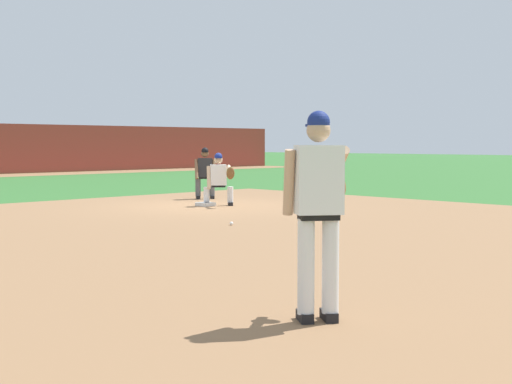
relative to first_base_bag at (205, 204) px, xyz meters
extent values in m
plane|color=#336B2D|center=(0.00, 0.00, -0.04)|extent=(160.00, 160.00, 0.00)
cube|color=#936B47|center=(-3.44, -4.81, -0.04)|extent=(18.00, 18.00, 0.01)
cube|color=white|center=(0.00, 0.00, 0.00)|extent=(0.38, 0.38, 0.09)
sphere|color=white|center=(-2.41, -3.60, -0.01)|extent=(0.07, 0.07, 0.07)
cube|color=black|center=(-6.95, -9.52, 0.00)|extent=(0.24, 0.28, 0.09)
cylinder|color=white|center=(-6.97, -9.55, 0.46)|extent=(0.15, 0.15, 0.84)
cube|color=black|center=(-6.77, -9.65, 0.00)|extent=(0.24, 0.28, 0.09)
cylinder|color=white|center=(-6.79, -9.68, 0.46)|extent=(0.15, 0.15, 0.84)
cube|color=black|center=(-6.88, -9.62, 0.90)|extent=(0.39, 0.36, 0.06)
cube|color=white|center=(-6.88, -9.62, 1.22)|extent=(0.46, 0.43, 0.60)
sphere|color=tan|center=(-6.87, -9.60, 1.65)|extent=(0.21, 0.21, 0.21)
sphere|color=navy|center=(-6.87, -9.60, 1.72)|extent=(0.20, 0.20, 0.20)
cube|color=navy|center=(-6.82, -9.53, 1.69)|extent=(0.20, 0.19, 0.02)
cylinder|color=tan|center=(-7.04, -9.41, 1.19)|extent=(0.18, 0.21, 0.59)
cylinder|color=tan|center=(-6.51, -9.52, 1.31)|extent=(0.38, 0.48, 0.41)
ellipsoid|color=brown|center=(-6.46, -9.45, 1.14)|extent=(0.34, 0.36, 0.34)
cube|color=black|center=(0.51, -0.38, 0.00)|extent=(0.24, 0.27, 0.09)
cylinder|color=white|center=(0.53, -0.35, 0.23)|extent=(0.15, 0.15, 0.40)
cube|color=black|center=(0.03, -0.02, 0.00)|extent=(0.24, 0.27, 0.09)
cylinder|color=white|center=(0.05, 0.02, 0.23)|extent=(0.15, 0.15, 0.40)
cube|color=black|center=(0.29, -0.17, 0.46)|extent=(0.39, 0.36, 0.06)
cube|color=white|center=(0.29, -0.17, 0.73)|extent=(0.46, 0.43, 0.52)
sphere|color=#DBB28E|center=(0.28, -0.18, 1.12)|extent=(0.21, 0.21, 0.21)
sphere|color=navy|center=(0.28, -0.18, 1.20)|extent=(0.20, 0.20, 0.20)
cube|color=navy|center=(0.22, -0.25, 1.17)|extent=(0.20, 0.19, 0.02)
cylinder|color=#DBB28E|center=(0.24, -0.65, 0.88)|extent=(0.42, 0.52, 0.24)
cylinder|color=#DBB28E|center=(0.03, -0.09, 0.67)|extent=(0.22, 0.24, 0.58)
ellipsoid|color=brown|center=(0.11, -0.82, 0.80)|extent=(0.29, 0.29, 0.35)
cube|color=black|center=(1.64, 1.63, 0.00)|extent=(0.24, 0.27, 0.09)
cylinder|color=#515154|center=(1.67, 1.66, 0.28)|extent=(0.15, 0.15, 0.50)
cube|color=black|center=(1.32, 1.87, 0.00)|extent=(0.24, 0.27, 0.09)
cylinder|color=#515154|center=(1.34, 1.90, 0.28)|extent=(0.15, 0.15, 0.50)
cube|color=black|center=(1.50, 1.78, 0.55)|extent=(0.39, 0.36, 0.06)
cube|color=#232326|center=(1.50, 1.78, 0.85)|extent=(0.46, 0.43, 0.54)
sphere|color=brown|center=(1.49, 1.77, 1.25)|extent=(0.21, 0.21, 0.21)
sphere|color=black|center=(1.49, 1.77, 1.32)|extent=(0.20, 0.20, 0.20)
cube|color=black|center=(1.44, 1.69, 1.29)|extent=(0.20, 0.19, 0.02)
cylinder|color=brown|center=(1.62, 1.52, 0.81)|extent=(0.27, 0.32, 0.56)
cylinder|color=brown|center=(1.22, 1.81, 0.81)|extent=(0.27, 0.32, 0.56)
camera|label=1|loc=(-11.61, -13.65, 1.53)|focal=50.00mm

